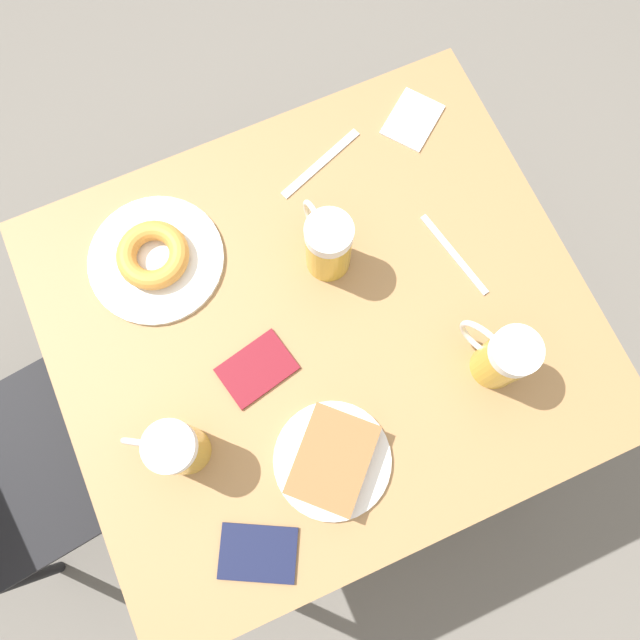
% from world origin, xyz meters
% --- Properties ---
extents(ground_plane, '(8.00, 8.00, 0.00)m').
position_xyz_m(ground_plane, '(0.00, 0.00, 0.00)').
color(ground_plane, '#666059').
extents(table, '(0.84, 0.95, 0.75)m').
position_xyz_m(table, '(0.00, 0.00, 0.68)').
color(table, '#997044').
rests_on(table, ground_plane).
extents(plate_with_cake, '(0.20, 0.20, 0.05)m').
position_xyz_m(plate_with_cake, '(-0.23, 0.08, 0.77)').
color(plate_with_cake, white).
rests_on(plate_with_cake, table).
extents(plate_with_donut, '(0.25, 0.25, 0.05)m').
position_xyz_m(plate_with_donut, '(0.23, 0.23, 0.76)').
color(plate_with_donut, white).
rests_on(plate_with_donut, table).
extents(beer_mug_left, '(0.13, 0.08, 0.15)m').
position_xyz_m(beer_mug_left, '(0.11, -0.06, 0.82)').
color(beer_mug_left, gold).
rests_on(beer_mug_left, table).
extents(beer_mug_center, '(0.09, 0.12, 0.15)m').
position_xyz_m(beer_mug_center, '(-0.11, 0.30, 0.82)').
color(beer_mug_center, gold).
rests_on(beer_mug_center, table).
extents(beer_mug_right, '(0.13, 0.08, 0.15)m').
position_xyz_m(beer_mug_right, '(-0.19, -0.25, 0.82)').
color(beer_mug_right, gold).
rests_on(beer_mug_right, table).
extents(napkin_folded, '(0.14, 0.14, 0.00)m').
position_xyz_m(napkin_folded, '(0.30, -0.33, 0.75)').
color(napkin_folded, white).
rests_on(napkin_folded, table).
extents(fork, '(0.19, 0.05, 0.00)m').
position_xyz_m(fork, '(0.02, -0.28, 0.75)').
color(fork, silver).
rests_on(fork, table).
extents(knife, '(0.08, 0.19, 0.00)m').
position_xyz_m(knife, '(0.29, -0.13, 0.75)').
color(knife, silver).
rests_on(knife, table).
extents(passport_near_edge, '(0.11, 0.14, 0.01)m').
position_xyz_m(passport_near_edge, '(-0.03, 0.14, 0.75)').
color(passport_near_edge, maroon).
rests_on(passport_near_edge, table).
extents(passport_far_edge, '(0.14, 0.15, 0.01)m').
position_xyz_m(passport_far_edge, '(-0.32, 0.25, 0.75)').
color(passport_far_edge, '#141938').
rests_on(passport_far_edge, table).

